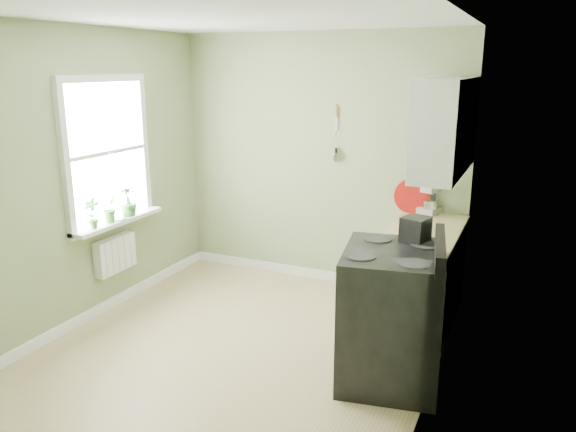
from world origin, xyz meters
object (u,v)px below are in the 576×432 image
at_px(stove, 392,315).
at_px(kettle, 412,203).
at_px(stand_mixer, 431,199).
at_px(coffee_maker, 415,238).

xyz_separation_m(stove, kettle, (-0.23, 1.67, 0.48)).
distance_m(stand_mixer, kettle, 0.19).
xyz_separation_m(stove, coffee_maker, (0.08, 0.29, 0.54)).
relative_size(stove, kettle, 6.05).
height_order(stand_mixer, coffee_maker, stand_mixer).
distance_m(kettle, coffee_maker, 1.41).
bearing_deg(stove, stand_mixer, 91.51).
bearing_deg(stove, coffee_maker, 74.51).
xyz_separation_m(stove, stand_mixer, (-0.04, 1.69, 0.54)).
height_order(stove, stand_mixer, stand_mixer).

